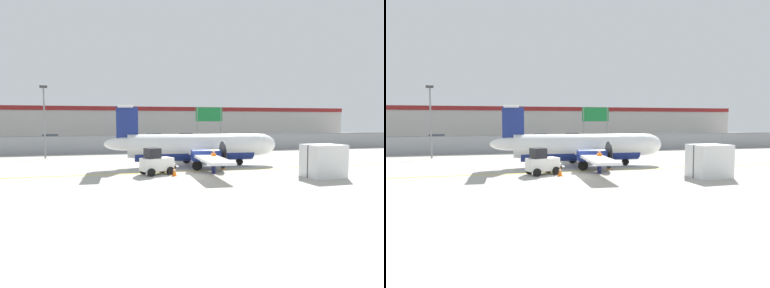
% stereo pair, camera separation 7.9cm
% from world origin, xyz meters
% --- Properties ---
extents(ground_plane, '(140.00, 140.00, 0.01)m').
position_xyz_m(ground_plane, '(0.00, 2.00, 0.00)').
color(ground_plane, '#ADA89E').
extents(perimeter_fence, '(98.00, 0.10, 2.10)m').
position_xyz_m(perimeter_fence, '(0.00, 18.00, 1.12)').
color(perimeter_fence, gray).
rests_on(perimeter_fence, ground).
extents(parking_lot_strip, '(98.00, 17.00, 0.12)m').
position_xyz_m(parking_lot_strip, '(0.00, 29.50, 0.06)').
color(parking_lot_strip, '#38383A').
rests_on(parking_lot_strip, ground).
extents(background_building, '(91.00, 8.10, 6.50)m').
position_xyz_m(background_building, '(0.00, 47.99, 3.26)').
color(background_building, '#BCB7B2').
rests_on(background_building, ground).
extents(commuter_airplane, '(14.35, 16.06, 4.92)m').
position_xyz_m(commuter_airplane, '(1.52, 4.60, 1.60)').
color(commuter_airplane, white).
rests_on(commuter_airplane, ground).
extents(baggage_tug, '(2.56, 1.99, 1.88)m').
position_xyz_m(baggage_tug, '(-2.43, 1.16, 0.86)').
color(baggage_tug, silver).
rests_on(baggage_tug, ground).
extents(ground_crew_worker, '(0.44, 0.54, 1.70)m').
position_xyz_m(ground_crew_worker, '(1.62, 0.66, 0.95)').
color(ground_crew_worker, '#191E4C').
rests_on(ground_crew_worker, ground).
extents(cargo_container, '(2.49, 2.11, 2.20)m').
position_xyz_m(cargo_container, '(8.24, -2.65, 1.10)').
color(cargo_container, silver).
rests_on(cargo_container, ground).
extents(traffic_cone_near_left, '(0.36, 0.36, 0.64)m').
position_xyz_m(traffic_cone_near_left, '(3.03, 2.63, 0.31)').
color(traffic_cone_near_left, orange).
rests_on(traffic_cone_near_left, ground).
extents(traffic_cone_near_right, '(0.36, 0.36, 0.64)m').
position_xyz_m(traffic_cone_near_right, '(-1.32, 0.25, 0.31)').
color(traffic_cone_near_right, orange).
rests_on(traffic_cone_near_right, ground).
extents(parked_car_0, '(4.29, 2.19, 1.58)m').
position_xyz_m(parked_car_0, '(-14.06, 33.79, 0.89)').
color(parked_car_0, silver).
rests_on(parked_car_0, parking_lot_strip).
extents(parked_car_1, '(4.33, 2.28, 1.58)m').
position_xyz_m(parked_car_1, '(-9.71, 23.27, 0.89)').
color(parked_car_1, slate).
rests_on(parked_car_1, parking_lot_strip).
extents(parked_car_2, '(4.34, 2.30, 1.58)m').
position_xyz_m(parked_car_2, '(-5.48, 26.01, 0.89)').
color(parked_car_2, silver).
rests_on(parked_car_2, parking_lot_strip).
extents(parked_car_3, '(4.38, 2.42, 1.58)m').
position_xyz_m(parked_car_3, '(-3.10, 30.30, 0.89)').
color(parked_car_3, black).
rests_on(parked_car_3, parking_lot_strip).
extents(parked_car_4, '(4.29, 2.18, 1.58)m').
position_xyz_m(parked_car_4, '(1.54, 32.61, 0.89)').
color(parked_car_4, gray).
rests_on(parked_car_4, parking_lot_strip).
extents(parked_car_5, '(4.35, 2.34, 1.58)m').
position_xyz_m(parked_car_5, '(7.11, 33.91, 0.89)').
color(parked_car_5, silver).
rests_on(parked_car_5, parking_lot_strip).
extents(parked_car_6, '(4.30, 2.21, 1.58)m').
position_xyz_m(parked_car_6, '(9.82, 26.08, 0.89)').
color(parked_car_6, '#B28C19').
rests_on(parked_car_6, parking_lot_strip).
extents(parked_car_7, '(4.38, 2.40, 1.58)m').
position_xyz_m(parked_car_7, '(14.26, 23.83, 0.89)').
color(parked_car_7, black).
rests_on(parked_car_7, parking_lot_strip).
extents(apron_light_pole, '(0.70, 0.30, 7.27)m').
position_xyz_m(apron_light_pole, '(-11.79, 14.18, 4.30)').
color(apron_light_pole, slate).
rests_on(apron_light_pole, ground).
extents(highway_sign, '(3.60, 0.14, 5.50)m').
position_xyz_m(highway_sign, '(7.16, 20.02, 4.14)').
color(highway_sign, slate).
rests_on(highway_sign, ground).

